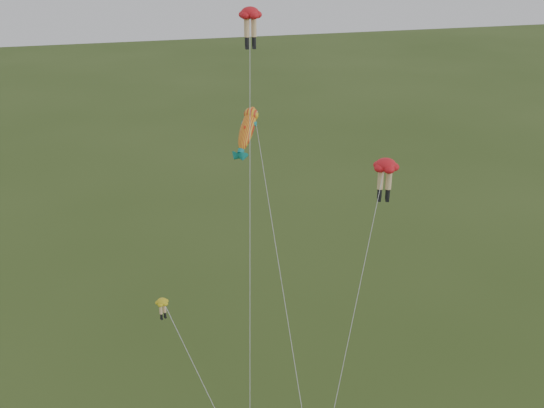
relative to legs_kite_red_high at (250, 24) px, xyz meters
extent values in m
ellipsoid|color=red|center=(0.06, 0.21, 0.62)|extent=(1.41, 1.41, 0.69)
cylinder|color=#F3C78F|center=(-0.15, 0.22, -0.20)|extent=(0.31, 0.31, 1.05)
cylinder|color=black|center=(-0.15, 0.22, -0.99)|extent=(0.24, 0.24, 0.53)
cube|color=black|center=(-0.15, 0.22, -1.33)|extent=(0.18, 0.31, 0.15)
cylinder|color=#F3C78F|center=(0.27, 0.21, -0.20)|extent=(0.31, 0.31, 1.05)
cylinder|color=black|center=(0.27, 0.21, -0.99)|extent=(0.24, 0.24, 0.53)
cube|color=black|center=(0.27, 0.21, -1.33)|extent=(0.18, 0.31, 0.15)
cylinder|color=silver|center=(-1.45, -5.15, -10.32)|extent=(3.05, 10.77, 22.56)
ellipsoid|color=red|center=(7.56, -3.22, -8.09)|extent=(2.08, 2.08, 0.82)
cylinder|color=#F3C78F|center=(7.33, -3.13, -9.06)|extent=(0.36, 0.36, 1.25)
cylinder|color=black|center=(7.33, -3.13, -9.99)|extent=(0.28, 0.28, 0.62)
cube|color=black|center=(7.33, -3.13, -10.39)|extent=(0.31, 0.41, 0.18)
cylinder|color=#F3C78F|center=(7.80, -3.30, -9.06)|extent=(0.36, 0.36, 1.25)
cylinder|color=black|center=(7.80, -3.30, -9.99)|extent=(0.28, 0.28, 0.62)
cube|color=black|center=(7.80, -3.30, -10.39)|extent=(0.31, 0.41, 0.18)
cylinder|color=silver|center=(4.18, -7.53, -14.64)|extent=(6.81, 8.66, 13.92)
ellipsoid|color=gold|center=(-6.58, -5.19, -14.13)|extent=(1.02, 1.02, 0.39)
cylinder|color=#F3C78F|center=(-6.69, -5.23, -14.58)|extent=(0.17, 0.17, 0.59)
cylinder|color=black|center=(-6.69, -5.23, -15.03)|extent=(0.13, 0.13, 0.30)
cube|color=black|center=(-6.69, -5.23, -15.22)|extent=(0.16, 0.20, 0.09)
cylinder|color=#F3C78F|center=(-6.47, -5.14, -14.58)|extent=(0.17, 0.17, 0.59)
cylinder|color=black|center=(-6.47, -5.14, -15.03)|extent=(0.13, 0.13, 0.30)
cube|color=black|center=(-6.47, -5.14, -15.22)|extent=(0.16, 0.20, 0.09)
cylinder|color=silver|center=(-4.94, -8.55, -17.76)|extent=(3.31, 6.77, 7.68)
ellipsoid|color=yellow|center=(-0.56, -1.24, -5.71)|extent=(2.29, 2.70, 2.71)
sphere|color=yellow|center=(-0.56, -1.24, -5.71)|extent=(1.47, 1.56, 1.27)
cone|color=#14847F|center=(-0.56, -1.24, -5.71)|extent=(1.27, 1.39, 1.20)
cone|color=#14847F|center=(-0.56, -1.24, -5.71)|extent=(1.27, 1.39, 1.20)
cone|color=#14847F|center=(-0.56, -1.24, -5.71)|extent=(0.72, 0.78, 0.67)
cone|color=#14847F|center=(-0.56, -1.24, -5.71)|extent=(0.72, 0.78, 0.67)
cone|color=red|center=(-0.56, -1.24, -5.71)|extent=(0.75, 0.80, 0.66)
cylinder|color=silver|center=(-0.21, -6.50, -13.65)|extent=(0.73, 10.55, 15.89)
camera|label=1|loc=(-8.52, -34.52, 4.53)|focal=40.00mm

